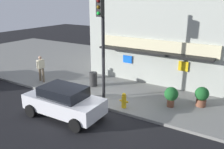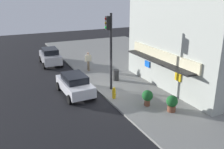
{
  "view_description": "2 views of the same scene",
  "coord_description": "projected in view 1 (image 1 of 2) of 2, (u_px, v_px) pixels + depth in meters",
  "views": [
    {
      "loc": [
        6.75,
        -9.53,
        5.63
      ],
      "look_at": [
        0.7,
        0.09,
        1.98
      ],
      "focal_mm": 38.54,
      "sensor_mm": 36.0,
      "label": 1
    },
    {
      "loc": [
        15.48,
        -6.53,
        7.27
      ],
      "look_at": [
        0.01,
        0.89,
        1.48
      ],
      "focal_mm": 39.55,
      "sensor_mm": 36.0,
      "label": 2
    }
  ],
  "objects": [
    {
      "name": "fire_hydrant",
      "position": [
        124.0,
        101.0,
        12.45
      ],
      "size": [
        0.49,
        0.25,
        0.83
      ],
      "color": "gold",
      "rests_on": "sidewalk"
    },
    {
      "name": "potted_plant_by_window",
      "position": [
        202.0,
        96.0,
        12.6
      ],
      "size": [
        0.72,
        0.72,
        1.06
      ],
      "color": "brown",
      "rests_on": "sidewalk"
    },
    {
      "name": "potted_plant_by_doorway",
      "position": [
        171.0,
        95.0,
        12.51
      ],
      "size": [
        0.73,
        0.73,
        1.07
      ],
      "color": "brown",
      "rests_on": "sidewalk"
    },
    {
      "name": "parked_car_white",
      "position": [
        64.0,
        101.0,
        11.72
      ],
      "size": [
        4.03,
        2.07,
        1.55
      ],
      "color": "silver",
      "rests_on": "ground_plane"
    },
    {
      "name": "ground_plane",
      "position": [
        100.0,
        108.0,
        12.83
      ],
      "size": [
        62.45,
        62.45,
        0.0
      ],
      "primitive_type": "plane",
      "color": "black"
    },
    {
      "name": "trash_can",
      "position": [
        93.0,
        79.0,
        15.53
      ],
      "size": [
        0.5,
        0.5,
        0.92
      ],
      "primitive_type": "cylinder",
      "color": "#2D2D2D",
      "rests_on": "sidewalk"
    },
    {
      "name": "traffic_light",
      "position": [
        102.0,
        35.0,
        12.66
      ],
      "size": [
        0.32,
        0.58,
        5.71
      ],
      "color": "black",
      "rests_on": "sidewalk"
    },
    {
      "name": "sidewalk",
      "position": [
        150.0,
        75.0,
        18.16
      ],
      "size": [
        41.63,
        13.28,
        0.14
      ],
      "primitive_type": "cube",
      "color": "gray",
      "rests_on": "ground_plane"
    },
    {
      "name": "corner_building",
      "position": [
        177.0,
        19.0,
        17.94
      ],
      "size": [
        10.22,
        8.94,
        7.99
      ],
      "color": "#ADB2A8",
      "rests_on": "sidewalk"
    },
    {
      "name": "pedestrian",
      "position": [
        41.0,
        67.0,
        16.23
      ],
      "size": [
        0.57,
        0.62,
        1.77
      ],
      "color": "brown",
      "rests_on": "sidewalk"
    }
  ]
}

